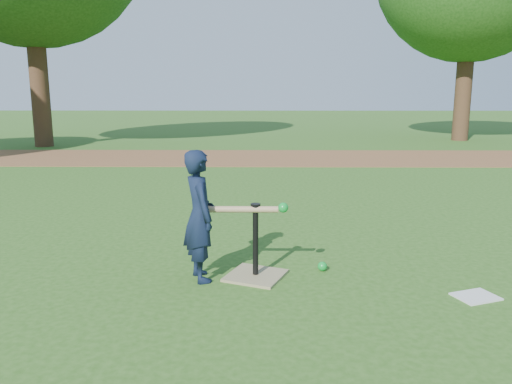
{
  "coord_description": "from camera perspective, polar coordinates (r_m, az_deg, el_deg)",
  "views": [
    {
      "loc": [
        0.19,
        -4.05,
        1.48
      ],
      "look_at": [
        0.13,
        0.12,
        0.65
      ],
      "focal_mm": 35.0,
      "sensor_mm": 36.0,
      "label": 1
    }
  ],
  "objects": [
    {
      "name": "ground",
      "position": [
        4.32,
        -1.82,
        -8.8
      ],
      "size": [
        80.0,
        80.0,
        0.0
      ],
      "primitive_type": "plane",
      "color": "#285116",
      "rests_on": "ground"
    },
    {
      "name": "dirt_strip",
      "position": [
        11.65,
        -0.2,
        3.96
      ],
      "size": [
        24.0,
        3.0,
        0.01
      ],
      "primitive_type": "cube",
      "color": "brown",
      "rests_on": "ground"
    },
    {
      "name": "child",
      "position": [
        3.97,
        -6.47,
        -2.71
      ],
      "size": [
        0.38,
        0.45,
        1.05
      ],
      "primitive_type": "imported",
      "rotation": [
        0.0,
        0.0,
        1.96
      ],
      "color": "black",
      "rests_on": "ground"
    },
    {
      "name": "wiffle_ball_ground",
      "position": [
        4.3,
        7.59,
        -8.41
      ],
      "size": [
        0.08,
        0.08,
        0.08
      ],
      "primitive_type": "sphere",
      "color": "#0D922C",
      "rests_on": "ground"
    },
    {
      "name": "clipboard",
      "position": [
        4.09,
        23.83,
        -10.87
      ],
      "size": [
        0.36,
        0.32,
        0.01
      ],
      "primitive_type": "cube",
      "rotation": [
        0.0,
        0.0,
        0.36
      ],
      "color": "silver",
      "rests_on": "ground"
    },
    {
      "name": "batting_tee",
      "position": [
        4.11,
        -0.05,
        -8.23
      ],
      "size": [
        0.56,
        0.56,
        0.61
      ],
      "color": "#93855D",
      "rests_on": "ground"
    },
    {
      "name": "swing_action",
      "position": [
        3.94,
        -1.24,
        -1.97
      ],
      "size": [
        0.71,
        0.13,
        0.1
      ],
      "color": "tan",
      "rests_on": "ground"
    }
  ]
}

